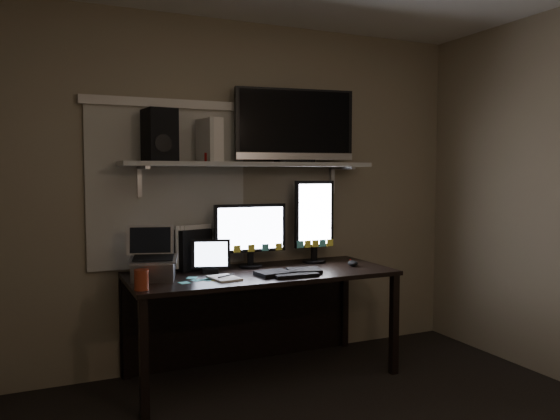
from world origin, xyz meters
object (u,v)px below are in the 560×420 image
cup (141,280)px  tv (295,126)px  laptop (153,254)px  speaker (159,135)px  monitor_landscape (250,235)px  tablet (210,256)px  keyboard (289,272)px  desk (255,294)px  mouse (353,263)px  game_console (209,140)px  monitor_portrait (314,221)px

cup → tv: (1.21, 0.47, 0.96)m
laptop → tv: (1.08, 0.21, 0.85)m
cup → speaker: 1.00m
monitor_landscape → tablet: bearing=-162.5°
keyboard → tablet: size_ratio=1.73×
desk → cup: bearing=-156.1°
mouse → game_console: size_ratio=0.38×
tv → monitor_portrait: bearing=-2.2°
monitor_landscape → game_console: size_ratio=1.81×
desk → laptop: size_ratio=5.44×
monitor_landscape → mouse: monitor_landscape is taller
tablet → speaker: size_ratio=0.76×
laptop → game_console: game_console is taller
tablet → laptop: (-0.40, -0.09, 0.05)m
monitor_portrait → cup: monitor_portrait is taller
laptop → game_console: 0.86m
cup → game_console: bearing=38.2°
monitor_landscape → monitor_portrait: bearing=2.4°
desk → laptop: laptop is taller
mouse → cup: size_ratio=0.93×
mouse → game_console: game_console is taller
cup → desk: bearing=23.9°
keyboard → tv: (0.22, 0.37, 1.00)m
tablet → mouse: bearing=8.8°
tablet → speaker: 0.87m
game_console → cup: bearing=-155.3°
mouse → cup: cup is taller
monitor_portrait → speaker: 1.30m
monitor_portrait → game_console: bearing=-178.5°
desk → game_console: bearing=170.5°
tablet → tv: 1.14m
mouse → game_console: bearing=-173.4°
speaker → monitor_portrait: bearing=-7.1°
monitor_portrait → laptop: size_ratio=1.89×
keyboard → cup: 0.99m
monitor_portrait → tablet: 0.87m
game_console → laptop: bearing=-172.4°
keyboard → game_console: 1.04m
monitor_portrait → game_console: (-0.81, -0.02, 0.58)m
monitor_landscape → monitor_portrait: 0.52m
monitor_portrait → mouse: bearing=-53.0°
mouse → laptop: bearing=-163.1°
monitor_landscape → keyboard: bearing=-65.6°
cup → speaker: size_ratio=0.35×
speaker → monitor_landscape: bearing=-7.7°
cup → keyboard: bearing=5.7°
monitor_portrait → keyboard: size_ratio=1.39×
tablet → laptop: 0.41m
cup → monitor_portrait: bearing=18.2°
keyboard → tablet: (-0.47, 0.25, 0.10)m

